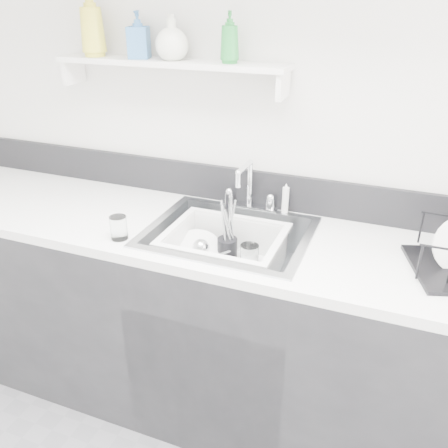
% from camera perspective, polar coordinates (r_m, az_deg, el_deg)
% --- Properties ---
extents(room_shell, '(3.50, 3.00, 2.60)m').
position_cam_1_polar(room_shell, '(0.97, -17.66, 19.68)').
color(room_shell, silver).
rests_on(room_shell, ground).
extents(counter_run, '(3.20, 0.62, 0.92)m').
position_cam_1_polar(counter_run, '(2.13, 0.51, -12.14)').
color(counter_run, black).
rests_on(counter_run, ground).
extents(backsplash, '(3.20, 0.02, 0.16)m').
position_cam_1_polar(backsplash, '(2.10, 3.49, 4.36)').
color(backsplash, black).
rests_on(backsplash, counter_run).
extents(sink, '(0.64, 0.52, 0.20)m').
position_cam_1_polar(sink, '(1.92, 0.55, -3.42)').
color(sink, silver).
rests_on(sink, counter_run).
extents(faucet, '(0.26, 0.18, 0.23)m').
position_cam_1_polar(faucet, '(2.06, 3.01, 3.35)').
color(faucet, silver).
rests_on(faucet, counter_run).
extents(side_sprayer, '(0.03, 0.03, 0.14)m').
position_cam_1_polar(side_sprayer, '(2.03, 7.40, 3.04)').
color(side_sprayer, white).
rests_on(side_sprayer, counter_run).
extents(wall_shelf, '(1.00, 0.16, 0.12)m').
position_cam_1_polar(wall_shelf, '(2.04, -6.61, 18.49)').
color(wall_shelf, silver).
rests_on(wall_shelf, room_shell).
extents(wash_tub, '(0.47, 0.39, 0.18)m').
position_cam_1_polar(wash_tub, '(1.90, 0.03, -3.45)').
color(wash_tub, white).
rests_on(wash_tub, sink).
extents(plate_stack, '(0.25, 0.24, 0.10)m').
position_cam_1_polar(plate_stack, '(1.98, -3.04, -3.70)').
color(plate_stack, white).
rests_on(plate_stack, wash_tub).
extents(utensil_cup, '(0.08, 0.08, 0.28)m').
position_cam_1_polar(utensil_cup, '(1.96, 0.39, -2.91)').
color(utensil_cup, black).
rests_on(utensil_cup, wash_tub).
extents(ladle, '(0.30, 0.17, 0.08)m').
position_cam_1_polar(ladle, '(1.94, -1.19, -3.94)').
color(ladle, silver).
rests_on(ladle, wash_tub).
extents(tumbler_in_tub, '(0.09, 0.09, 0.11)m').
position_cam_1_polar(tumbler_in_tub, '(1.91, 3.06, -4.00)').
color(tumbler_in_tub, white).
rests_on(tumbler_in_tub, wash_tub).
extents(tumbler_counter, '(0.07, 0.07, 0.09)m').
position_cam_1_polar(tumbler_counter, '(1.86, -12.55, -0.44)').
color(tumbler_counter, white).
rests_on(tumbler_counter, counter_run).
extents(bowl_small, '(0.13, 0.13, 0.04)m').
position_cam_1_polar(bowl_small, '(1.89, 1.56, -5.62)').
color(bowl_small, white).
rests_on(bowl_small, wash_tub).
extents(soap_bottle_a, '(0.12, 0.12, 0.27)m').
position_cam_1_polar(soap_bottle_a, '(2.20, -15.64, 22.31)').
color(soap_bottle_a, yellow).
rests_on(soap_bottle_a, wall_shelf).
extents(soap_bottle_b, '(0.10, 0.10, 0.18)m').
position_cam_1_polar(soap_bottle_b, '(2.09, -10.28, 21.49)').
color(soap_bottle_b, teal).
rests_on(soap_bottle_b, wall_shelf).
extents(soap_bottle_c, '(0.17, 0.17, 0.17)m').
position_cam_1_polar(soap_bottle_c, '(2.02, -6.31, 21.39)').
color(soap_bottle_c, silver).
rests_on(soap_bottle_c, wall_shelf).
extents(soap_bottle_d, '(0.09, 0.09, 0.19)m').
position_cam_1_polar(soap_bottle_d, '(1.91, 0.69, 21.54)').
color(soap_bottle_d, '#1E7D30').
rests_on(soap_bottle_d, wall_shelf).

